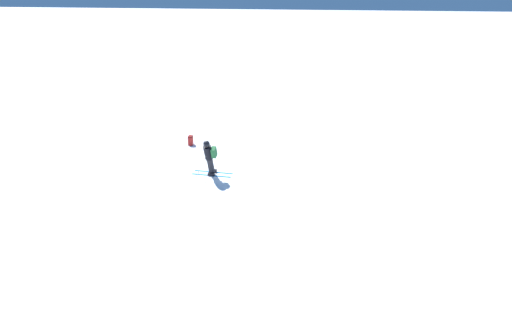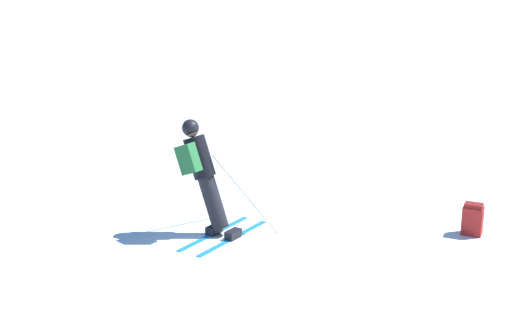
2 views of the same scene
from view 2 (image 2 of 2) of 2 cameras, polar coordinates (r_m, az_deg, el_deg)
name	(u,v)px [view 2 (image 2 of 2)]	position (r m, az deg, el deg)	size (l,w,h in m)	color
ground_plane	(288,252)	(10.42, 2.60, -7.35)	(300.00, 300.00, 0.00)	white
skier	(203,171)	(10.87, -4.29, -0.88)	(1.41, 1.74, 1.81)	#1E7AC6
spare_backpack	(473,219)	(11.47, 16.94, -4.57)	(0.33, 0.26, 0.50)	#AD231E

